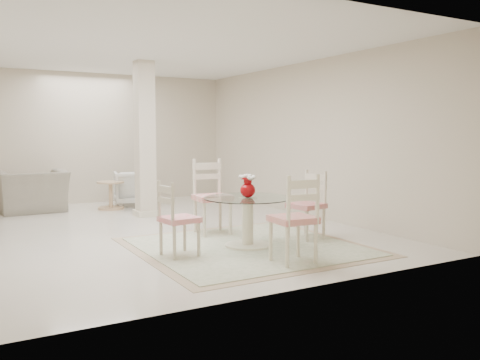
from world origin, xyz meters
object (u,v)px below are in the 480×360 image
dining_table (248,222)px  dining_chair_east (310,199)px  red_vase (248,186)px  dining_chair_west (175,213)px  dining_chair_south (297,213)px  side_table (111,196)px  armchair_white (134,188)px  recliner_taupe (33,191)px  dining_chair_north (211,191)px  column (145,139)px

dining_table → dining_chair_east: 1.04m
red_vase → dining_chair_west: size_ratio=0.30×
red_vase → dining_chair_west: (-1.01, -0.04, -0.27)m
dining_chair_south → side_table: 5.21m
armchair_white → dining_chair_south: bearing=103.9°
dining_chair_east → dining_chair_west: bearing=-98.6°
dining_table → recliner_taupe: (-1.99, 4.50, 0.05)m
dining_chair_east → dining_chair_west: 2.03m
dining_table → dining_chair_north: bearing=91.3°
column → dining_chair_east: (1.32, -3.00, -0.80)m
column → dining_chair_west: size_ratio=2.72×
dining_table → dining_chair_west: 1.03m
dining_table → dining_chair_north: 1.07m
column → dining_chair_west: bearing=-102.9°
dining_chair_west → armchair_white: (0.93, 4.49, -0.17)m
column → dining_chair_north: size_ratio=2.26×
dining_chair_east → recliner_taupe: size_ratio=0.88×
dining_table → red_vase: red_vase is taller
column → dining_chair_south: 4.15m
dining_chair_east → recliner_taupe: (-3.00, 4.46, -0.16)m
dining_chair_east → side_table: size_ratio=1.94×
column → armchair_white: 1.74m
dining_chair_south → red_vase: bearing=-84.6°
dining_chair_south → recliner_taupe: 5.88m
armchair_white → dining_chair_west: bearing=91.0°
dining_chair_south → side_table: dining_chair_south is taller
dining_table → dining_chair_south: (0.03, -1.02, 0.26)m
side_table → dining_chair_east: bearing=-68.0°
dining_chair_west → armchair_white: 4.59m
side_table → dining_table: bearing=-81.2°
column → armchair_white: bearing=80.9°
column → side_table: 1.58m
column → recliner_taupe: bearing=139.1°
red_vase → dining_chair_north: size_ratio=0.25×
dining_table → recliner_taupe: size_ratio=0.95×
dining_chair_east → side_table: (-1.65, 4.09, -0.30)m
dining_chair_south → armchair_white: bearing=-84.9°
recliner_taupe → dining_chair_west: bearing=100.3°
column → armchair_white: (0.22, 1.40, -1.00)m
armchair_white → side_table: (-0.55, -0.32, -0.10)m
dining_chair_east → column: bearing=-167.2°
dining_chair_east → dining_chair_south: size_ratio=0.93×
dining_chair_north → side_table: size_ratio=2.23×
recliner_taupe → side_table: bearing=162.9°
dining_chair_south → recliner_taupe: dining_chair_south is taller
dining_chair_north → dining_chair_south: dining_chair_north is taller
recliner_taupe → side_table: (1.35, -0.37, -0.14)m
dining_table → side_table: dining_table is taller
dining_table → armchair_white: bearing=91.1°
red_vase → dining_chair_south: dining_chair_south is taller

